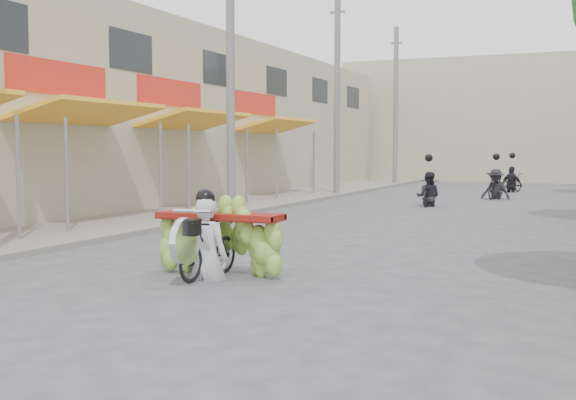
# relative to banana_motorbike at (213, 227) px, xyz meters

# --- Properties ---
(ground) EXTENTS (120.00, 120.00, 0.00)m
(ground) POSITION_rel_banana_motorbike_xyz_m (1.10, -3.20, -0.74)
(ground) COLOR #58585D
(ground) RESTS_ON ground
(sidewalk_left) EXTENTS (4.00, 60.00, 0.12)m
(sidewalk_left) POSITION_rel_banana_motorbike_xyz_m (-5.90, 11.80, -0.68)
(sidewalk_left) COLOR gray
(sidewalk_left) RESTS_ON ground
(shophouse_row_left) EXTENTS (9.77, 40.00, 6.00)m
(shophouse_row_left) POSITION_rel_banana_motorbike_xyz_m (-10.89, 10.78, 2.26)
(shophouse_row_left) COLOR #B3AB8D
(shophouse_row_left) RESTS_ON ground
(far_building) EXTENTS (20.00, 6.00, 7.00)m
(far_building) POSITION_rel_banana_motorbike_xyz_m (1.10, 34.80, 2.76)
(far_building) COLOR #B3AB8D
(far_building) RESTS_ON ground
(utility_pole_mid) EXTENTS (0.60, 0.24, 8.00)m
(utility_pole_mid) POSITION_rel_banana_motorbike_xyz_m (-4.30, 8.80, 3.29)
(utility_pole_mid) COLOR slate
(utility_pole_mid) RESTS_ON ground
(utility_pole_far) EXTENTS (0.60, 0.24, 8.00)m
(utility_pole_far) POSITION_rel_banana_motorbike_xyz_m (-4.30, 17.80, 3.29)
(utility_pole_far) COLOR slate
(utility_pole_far) RESTS_ON ground
(utility_pole_back) EXTENTS (0.60, 0.24, 8.00)m
(utility_pole_back) POSITION_rel_banana_motorbike_xyz_m (-4.30, 26.80, 3.29)
(utility_pole_back) COLOR slate
(utility_pole_back) RESTS_ON ground
(banana_motorbike) EXTENTS (2.20, 1.75, 2.22)m
(banana_motorbike) POSITION_rel_banana_motorbike_xyz_m (0.00, 0.00, 0.00)
(banana_motorbike) COLOR black
(banana_motorbike) RESTS_ON ground
(bg_motorbike_a) EXTENTS (0.81, 1.50, 1.95)m
(bg_motorbike_a) POSITION_rel_banana_motorbike_xyz_m (0.13, 14.19, 0.03)
(bg_motorbike_a) COLOR black
(bg_motorbike_a) RESTS_ON ground
(bg_motorbike_b) EXTENTS (1.13, 1.85, 1.95)m
(bg_motorbike_b) POSITION_rel_banana_motorbike_xyz_m (1.75, 18.34, 0.09)
(bg_motorbike_b) COLOR black
(bg_motorbike_b) RESTS_ON ground
(bg_motorbike_c) EXTENTS (1.11, 1.56, 1.95)m
(bg_motorbike_c) POSITION_rel_banana_motorbike_xyz_m (1.83, 23.01, 0.09)
(bg_motorbike_c) COLOR black
(bg_motorbike_c) RESTS_ON ground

